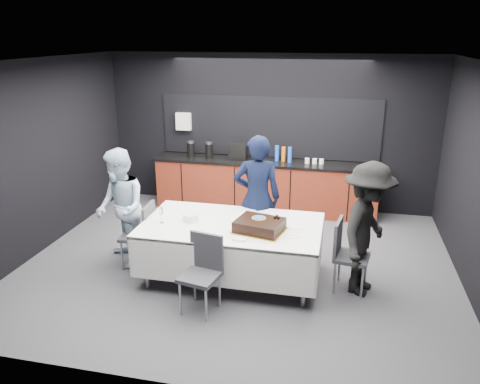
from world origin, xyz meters
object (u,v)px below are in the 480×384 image
person_center (257,198)px  person_right (367,229)px  plate_stack (191,217)px  cake_assembly (259,225)px  chair_near (203,267)px  person_left (120,208)px  party_table (232,234)px  chair_right (346,250)px  chair_left (142,231)px  champagne_flute (161,211)px

person_center → person_right: size_ratio=1.07×
plate_stack → person_center: bearing=43.4°
cake_assembly → plate_stack: size_ratio=3.35×
plate_stack → person_right: 2.25m
chair_near → person_left: 1.71m
person_center → chair_near: bearing=65.4°
plate_stack → person_left: size_ratio=0.12×
person_left → person_right: 3.31m
party_table → chair_right: bearing=1.8°
cake_assembly → chair_left: 1.72m
person_left → cake_assembly: bearing=43.7°
chair_right → person_left: bearing=179.3°
plate_stack → champagne_flute: bearing=-156.6°
champagne_flute → person_left: size_ratio=0.13×
plate_stack → chair_right: bearing=1.7°
chair_right → chair_near: bearing=-153.1°
champagne_flute → chair_right: size_ratio=0.24×
person_right → party_table: bearing=108.8°
party_table → chair_left: 1.30m
plate_stack → champagne_flute: champagne_flute is taller
person_center → person_right: bearing=144.9°
party_table → person_right: bearing=0.8°
party_table → chair_left: chair_left is taller
champagne_flute → chair_right: 2.42m
party_table → chair_near: size_ratio=2.51×
cake_assembly → person_center: bearing=102.5°
person_left → champagne_flute: bearing=30.6°
plate_stack → chair_near: chair_near is taller
plate_stack → chair_right: size_ratio=0.22×
person_center → plate_stack: bearing=32.7°
champagne_flute → chair_right: champagne_flute is taller
chair_left → chair_right: same height
cake_assembly → chair_right: (1.08, 0.19, -0.32)m
champagne_flute → chair_right: bearing=5.1°
champagne_flute → person_center: 1.41m
chair_right → person_center: 1.47m
champagne_flute → person_center: bearing=38.1°
chair_near → chair_right: bearing=26.9°
chair_left → cake_assembly: bearing=-6.8°
chair_near → person_right: 2.05m
chair_near → person_left: (-1.44, 0.87, 0.30)m
party_table → plate_stack: size_ratio=11.16×
chair_right → person_right: (0.23, -0.02, 0.32)m
plate_stack → chair_left: bearing=174.7°
person_right → plate_stack: bearing=108.9°
plate_stack → chair_right: (2.02, 0.06, -0.30)m
chair_left → person_right: size_ratio=0.54×
plate_stack → chair_left: size_ratio=0.22×
person_center → person_right: (1.49, -0.68, -0.06)m
party_table → person_center: (0.21, 0.70, 0.27)m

